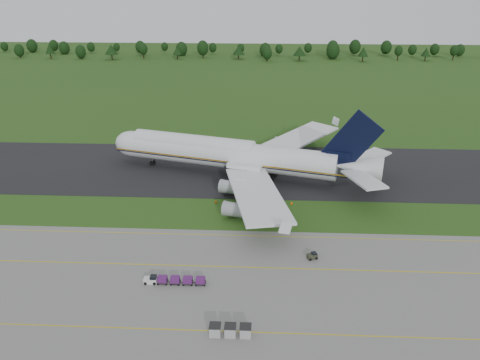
# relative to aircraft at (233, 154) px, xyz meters

# --- Properties ---
(ground) EXTENTS (600.00, 600.00, 0.00)m
(ground) POSITION_rel_aircraft_xyz_m (0.95, -23.53, -6.28)
(ground) COLOR #254915
(ground) RESTS_ON ground
(apron) EXTENTS (300.00, 52.00, 0.06)m
(apron) POSITION_rel_aircraft_xyz_m (0.95, -57.53, -6.25)
(apron) COLOR slate
(apron) RESTS_ON ground
(taxiway) EXTENTS (300.00, 40.00, 0.08)m
(taxiway) POSITION_rel_aircraft_xyz_m (0.95, 4.47, -6.24)
(taxiway) COLOR black
(taxiway) RESTS_ON ground
(apron_markings) EXTENTS (300.00, 30.20, 0.01)m
(apron_markings) POSITION_rel_aircraft_xyz_m (0.95, -50.51, -6.21)
(apron_markings) COLOR gold
(apron_markings) RESTS_ON apron
(tree_line) EXTENTS (527.75, 22.80, 11.72)m
(tree_line) POSITION_rel_aircraft_xyz_m (1.97, 197.11, -0.33)
(tree_line) COLOR black
(tree_line) RESTS_ON ground
(aircraft) EXTENTS (78.47, 73.66, 21.98)m
(aircraft) POSITION_rel_aircraft_xyz_m (0.00, 0.00, 0.00)
(aircraft) COLOR white
(aircraft) RESTS_ON ground
(baggage_train) EXTENTS (11.43, 1.46, 1.41)m
(baggage_train) POSITION_rel_aircraft_xyz_m (-7.81, -51.36, -5.47)
(baggage_train) COLOR silver
(baggage_train) RESTS_ON apron
(utility_cart) EXTENTS (2.22, 1.79, 1.06)m
(utility_cart) POSITION_rel_aircraft_xyz_m (18.45, -41.90, -5.70)
(utility_cart) COLOR #2D3223
(utility_cart) RESTS_ON apron
(uld_row) EXTENTS (6.66, 1.86, 1.84)m
(uld_row) POSITION_rel_aircraft_xyz_m (3.50, -64.32, -5.29)
(uld_row) COLOR #A4A4A4
(uld_row) RESTS_ON apron
(edge_markers) EXTENTS (19.34, 0.30, 0.60)m
(edge_markers) POSITION_rel_aircraft_xyz_m (6.22, -17.91, -6.00)
(edge_markers) COLOR #DD5E07
(edge_markers) RESTS_ON ground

